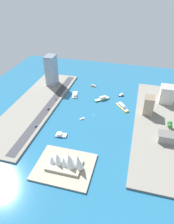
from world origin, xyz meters
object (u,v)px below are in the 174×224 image
object	(u,v)px
tower_tall_glass	(51,70)
apartment_midrise_tan	(149,105)
patrol_launch_navy	(121,95)
suv_black	(48,109)
water_taxi_orange	(93,86)
catamaran_blue	(61,135)
ferry_green_doubledeck	(102,99)
sedan_silver	(56,99)
traffic_light_waterfront	(47,113)
hotel_broad_white	(167,94)
hatchback_blue	(36,126)
opera_landmark	(66,161)
sailboat_small_white	(82,119)
ferry_yellow_fast	(122,107)
ferry_white_commuter	(75,95)

from	to	relation	value
tower_tall_glass	apartment_midrise_tan	distance (m)	187.76
patrol_launch_navy	suv_black	world-z (taller)	suv_black
water_taxi_orange	apartment_midrise_tan	bearing A→B (deg)	145.97
catamaran_blue	ferry_green_doubledeck	distance (m)	112.09
sedan_silver	traffic_light_waterfront	world-z (taller)	traffic_light_waterfront
patrol_launch_navy	hotel_broad_white	bearing A→B (deg)	176.59
hotel_broad_white	hatchback_blue	world-z (taller)	hotel_broad_white
hatchback_blue	opera_landmark	size ratio (longest dim) A/B	0.11
hatchback_blue	sedan_silver	xyz separation A→B (m)	(0.38, -75.92, 0.04)
hotel_broad_white	traffic_light_waterfront	size ratio (longest dim) A/B	4.25
hotel_broad_white	apartment_midrise_tan	bearing A→B (deg)	56.05
sailboat_small_white	ferry_yellow_fast	size ratio (longest dim) A/B	0.38
water_taxi_orange	catamaran_blue	xyz separation A→B (m)	(9.44, 150.33, 0.18)
hatchback_blue	traffic_light_waterfront	distance (m)	30.97
water_taxi_orange	opera_landmark	distance (m)	200.75
catamaran_blue	suv_black	size ratio (longest dim) A/B	3.35
catamaran_blue	hatchback_blue	distance (m)	39.83
sailboat_small_white	hatchback_blue	world-z (taller)	sailboat_small_white
traffic_light_waterfront	opera_landmark	world-z (taller)	opera_landmark
ferry_white_commuter	hotel_broad_white	world-z (taller)	hotel_broad_white
water_taxi_orange	apartment_midrise_tan	world-z (taller)	apartment_midrise_tan
ferry_white_commuter	ferry_yellow_fast	world-z (taller)	ferry_yellow_fast
apartment_midrise_tan	traffic_light_waterfront	size ratio (longest dim) A/B	4.22
patrol_launch_navy	ferry_white_commuter	bearing A→B (deg)	14.36
catamaran_blue	patrol_launch_navy	xyz separation A→B (m)	(-65.08, -128.27, -0.01)
water_taxi_orange	ferry_green_doubledeck	xyz separation A→B (m)	(-25.92, 43.96, 0.82)
hotel_broad_white	ferry_white_commuter	bearing A→B (deg)	5.93
patrol_launch_navy	tower_tall_glass	bearing A→B (deg)	-3.75
sedan_silver	ferry_green_doubledeck	bearing A→B (deg)	-162.07
water_taxi_orange	suv_black	size ratio (longest dim) A/B	2.31
ferry_white_commuter	apartment_midrise_tan	world-z (taller)	apartment_midrise_tan
ferry_yellow_fast	traffic_light_waterfront	xyz separation A→B (m)	(106.51, 52.38, 4.31)
water_taxi_orange	tower_tall_glass	bearing A→B (deg)	9.71
hotel_broad_white	sedan_silver	bearing A→B (deg)	13.18
water_taxi_orange	sedan_silver	world-z (taller)	sedan_silver
sailboat_small_white	catamaran_blue	bearing A→B (deg)	68.14
ferry_yellow_fast	ferry_green_doubledeck	bearing A→B (deg)	-25.78
apartment_midrise_tan	opera_landmark	xyz separation A→B (m)	(85.10, 131.65, -6.35)
ferry_yellow_fast	hotel_broad_white	bearing A→B (deg)	-152.73
water_taxi_orange	hatchback_blue	xyz separation A→B (m)	(48.75, 144.17, 2.04)
ferry_white_commuter	apartment_midrise_tan	bearing A→B (deg)	168.24
ferry_green_doubledeck	patrol_launch_navy	bearing A→B (deg)	-143.62
ferry_yellow_fast	tower_tall_glass	bearing A→B (deg)	-18.95
sailboat_small_white	tower_tall_glass	xyz separation A→B (m)	(85.89, -93.50, 29.31)
sailboat_small_white	apartment_midrise_tan	world-z (taller)	apartment_midrise_tan
water_taxi_orange	sailboat_small_white	size ratio (longest dim) A/B	1.20
sailboat_small_white	sedan_silver	size ratio (longest dim) A/B	2.17
suv_black	traffic_light_waterfront	distance (m)	15.63
sailboat_small_white	suv_black	size ratio (longest dim) A/B	1.93
tower_tall_glass	ferry_yellow_fast	bearing A→B (deg)	161.05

